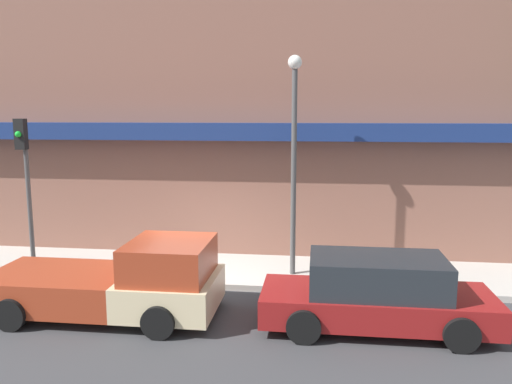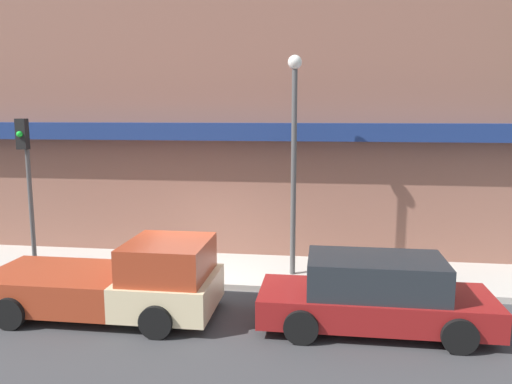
% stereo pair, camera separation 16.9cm
% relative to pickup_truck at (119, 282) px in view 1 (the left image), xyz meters
% --- Properties ---
extents(ground_plane, '(80.00, 80.00, 0.00)m').
position_rel_pickup_truck_xyz_m(ground_plane, '(1.25, 1.80, -0.75)').
color(ground_plane, '#38383A').
extents(sidewalk, '(36.00, 2.77, 0.16)m').
position_rel_pickup_truck_xyz_m(sidewalk, '(1.25, 3.18, -0.67)').
color(sidewalk, '#B7B2A8').
rests_on(sidewalk, ground).
extents(building, '(19.80, 3.80, 10.39)m').
position_rel_pickup_truck_xyz_m(building, '(1.26, 6.05, 3.47)').
color(building, brown).
rests_on(building, ground).
extents(pickup_truck, '(5.06, 2.28, 1.72)m').
position_rel_pickup_truck_xyz_m(pickup_truck, '(0.00, 0.00, 0.00)').
color(pickup_truck, beige).
rests_on(pickup_truck, ground).
extents(parked_car, '(4.73, 1.97, 1.53)m').
position_rel_pickup_truck_xyz_m(parked_car, '(5.53, 0.00, -0.01)').
color(parked_car, maroon).
rests_on(parked_car, ground).
extents(fire_hydrant, '(0.19, 0.19, 0.59)m').
position_rel_pickup_truck_xyz_m(fire_hydrant, '(-0.99, 2.71, -0.29)').
color(fire_hydrant, red).
rests_on(fire_hydrant, sidewalk).
extents(street_lamp, '(0.36, 0.36, 5.72)m').
position_rel_pickup_truck_xyz_m(street_lamp, '(3.66, 2.87, 2.97)').
color(street_lamp, '#4C4C4C').
rests_on(street_lamp, sidewalk).
extents(traffic_light, '(0.28, 0.42, 4.13)m').
position_rel_pickup_truck_xyz_m(traffic_light, '(-3.40, 2.21, 2.23)').
color(traffic_light, '#4C4C4C').
rests_on(traffic_light, sidewalk).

